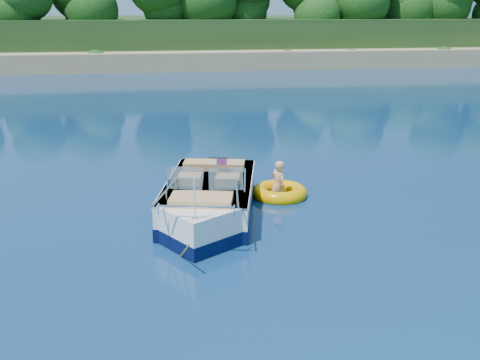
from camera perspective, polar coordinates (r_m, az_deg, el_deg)
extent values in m
plane|color=#0B1D4F|center=(11.61, 8.07, -6.62)|extent=(160.00, 160.00, 0.00)
cube|color=#967D57|center=(48.37, -5.73, 12.47)|extent=(170.00, 8.00, 2.00)
cube|color=black|center=(75.23, -7.28, 14.59)|extent=(170.00, 56.00, 6.00)
cylinder|color=black|center=(52.19, -6.16, 15.90)|extent=(0.44, 0.44, 3.60)
cylinder|color=black|center=(55.27, 15.94, 14.92)|extent=(0.44, 0.44, 2.60)
sphere|color=black|center=(55.24, 16.16, 17.47)|extent=(4.29, 4.29, 4.29)
cube|color=white|center=(13.07, -3.19, -2.22)|extent=(2.80, 4.13, 1.05)
cube|color=white|center=(11.42, -4.21, -5.25)|extent=(1.95, 1.95, 1.05)
cube|color=#070D32|center=(13.12, -3.18, -2.81)|extent=(2.84, 4.18, 0.30)
cube|color=#070D32|center=(11.47, -4.19, -5.92)|extent=(1.99, 1.99, 0.30)
cube|color=tan|center=(13.26, -3.07, -0.58)|extent=(2.15, 2.94, 0.10)
cube|color=white|center=(12.91, -3.23, -0.15)|extent=(2.84, 4.14, 0.06)
cube|color=black|center=(15.01, -2.31, 0.61)|extent=(0.61, 0.46, 0.90)
cube|color=#8C9EA5|center=(12.22, -5.72, 0.19)|extent=(0.82, 0.53, 0.48)
cube|color=#8C9EA5|center=(12.12, -1.52, 0.11)|extent=(0.80, 0.33, 0.48)
cube|color=tan|center=(12.73, -5.37, -0.33)|extent=(0.66, 0.66, 0.40)
cube|color=tan|center=(12.62, -1.33, -0.40)|extent=(0.66, 0.66, 0.40)
cube|color=tan|center=(13.85, -2.77, 1.22)|extent=(1.64, 0.89, 0.38)
cube|color=tan|center=(11.41, -4.14, -2.54)|extent=(1.45, 1.03, 0.34)
cylinder|color=white|center=(10.37, -4.87, -2.03)|extent=(0.03, 0.03, 0.85)
cube|color=red|center=(12.01, -1.96, 1.94)|extent=(0.22, 0.06, 0.14)
cube|color=silver|center=(10.46, -4.85, -4.16)|extent=(0.11, 0.08, 0.05)
cylinder|color=yellow|center=(10.37, -5.88, -7.47)|extent=(0.15, 1.07, 0.77)
torus|color=#F6A400|center=(14.29, 4.24, -1.37)|extent=(1.91, 1.91, 0.39)
torus|color=red|center=(14.29, 4.25, -1.29)|extent=(1.58, 1.58, 0.13)
imported|color=tan|center=(14.35, 3.98, -1.70)|extent=(0.65, 0.82, 1.48)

